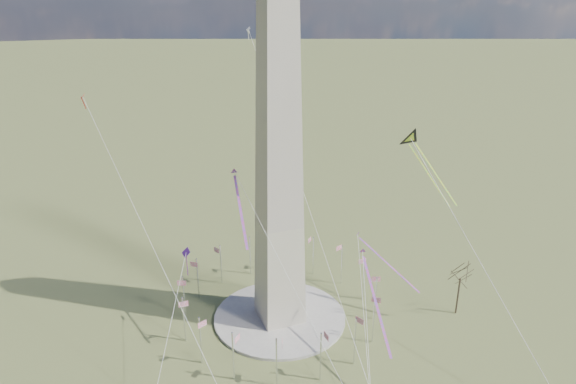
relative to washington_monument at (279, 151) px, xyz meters
name	(u,v)px	position (x,y,z in m)	size (l,w,h in m)	color
ground	(280,318)	(0.00, 0.00, -47.95)	(2000.00, 2000.00, 0.00)	brown
plaza	(280,317)	(0.00, 0.00, -47.55)	(36.00, 36.00, 0.80)	#B4AFA4
washington_monument	(279,151)	(0.00, 0.00, 0.00)	(15.56, 15.56, 100.00)	#BDB99E
flagpole_ring	(280,296)	(0.00, 0.00, -40.68)	(54.40, 54.40, 13.00)	white
tree_near	(461,276)	(46.65, -16.04, -35.96)	(9.61, 9.61, 16.82)	#48382B
kite_delta_black	(413,142)	(41.74, 4.12, -3.13)	(7.91, 20.98, 17.26)	black
kite_diamond_purple	(186,256)	(-23.29, 4.97, -26.36)	(1.84, 2.79, 8.49)	#42186F
kite_streamer_left	(372,286)	(15.16, -21.43, -28.85)	(5.89, 22.67, 15.71)	#F82749
kite_streamer_mid	(239,199)	(-10.74, -1.06, -10.38)	(4.07, 19.20, 13.22)	#F82749
kite_streamer_right	(380,255)	(27.81, -4.56, -31.73)	(12.21, 16.60, 13.38)	#F82749
kite_small_red	(83,98)	(-42.23, 37.21, 9.28)	(1.38, 2.02, 4.24)	red
kite_small_white	(248,30)	(8.12, 47.04, 24.90)	(1.01, 1.67, 3.92)	white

